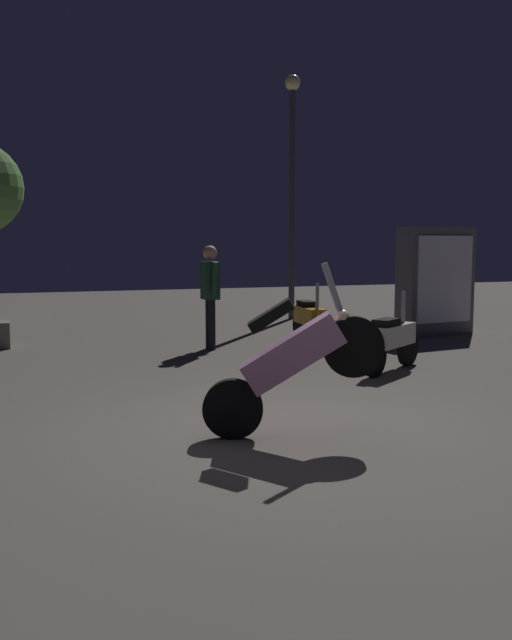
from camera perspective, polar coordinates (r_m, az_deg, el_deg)
name	(u,v)px	position (r m, az deg, el deg)	size (l,w,h in m)	color
ground_plane	(285,430)	(6.70, 2.46, -9.16)	(40.00, 40.00, 0.00)	#605951
motorcycle_pink_foreground	(292,359)	(6.25, 3.04, -3.30)	(1.59, 0.67, 1.63)	black
motorcycle_orange_parked_left	(310,320)	(12.20, 4.53, 0.02)	(0.37, 1.66, 1.11)	black
motorcycle_white_parked_right	(392,340)	(9.80, 11.28, -1.67)	(1.43, 1.02, 1.11)	black
person_bystander_far	(210,287)	(11.55, -3.84, 2.74)	(0.25, 0.67, 1.76)	black
streetlamp_near	(292,168)	(16.31, 3.04, 12.52)	(0.36, 0.36, 5.64)	#38383D
kiosk_billboard	(436,281)	(13.95, 14.77, 3.16)	(1.65, 0.73, 2.10)	#595960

